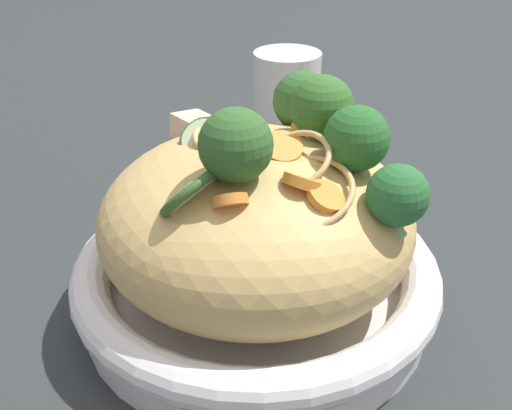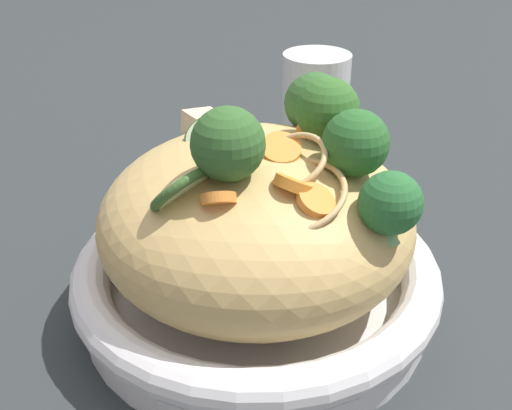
{
  "view_description": "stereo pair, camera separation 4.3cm",
  "coord_description": "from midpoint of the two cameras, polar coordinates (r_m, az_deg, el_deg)",
  "views": [
    {
      "loc": [
        -0.38,
        0.01,
        0.31
      ],
      "look_at": [
        0.0,
        0.0,
        0.09
      ],
      "focal_mm": 43.02,
      "sensor_mm": 36.0,
      "label": 1
    },
    {
      "loc": [
        -0.38,
        -0.03,
        0.31
      ],
      "look_at": [
        0.0,
        0.0,
        0.09
      ],
      "focal_mm": 43.02,
      "sensor_mm": 36.0,
      "label": 2
    }
  ],
  "objects": [
    {
      "name": "zucchini_slices",
      "position": [
        0.4,
        -2.09,
        3.95
      ],
      "size": [
        0.12,
        0.07,
        0.04
      ],
      "color": "beige",
      "rests_on": "serving_bowl"
    },
    {
      "name": "noodle_heap",
      "position": [
        0.44,
        2.84,
        -1.36
      ],
      "size": [
        0.23,
        0.23,
        0.13
      ],
      "color": "tan",
      "rests_on": "serving_bowl"
    },
    {
      "name": "serving_bowl",
      "position": [
        0.47,
        2.66,
        -6.93
      ],
      "size": [
        0.27,
        0.27,
        0.05
      ],
      "color": "white",
      "rests_on": "ground_plane"
    },
    {
      "name": "ground_plane",
      "position": [
        0.48,
        2.6,
        -9.3
      ],
      "size": [
        3.0,
        3.0,
        0.0
      ],
      "primitive_type": "plane",
      "color": "#2B3031"
    },
    {
      "name": "chicken_chunks",
      "position": [
        0.46,
        3.72,
        6.98
      ],
      "size": [
        0.07,
        0.13,
        0.03
      ],
      "color": "beige",
      "rests_on": "serving_bowl"
    },
    {
      "name": "broccoli_florets",
      "position": [
        0.42,
        8.66,
        6.49
      ],
      "size": [
        0.18,
        0.16,
        0.08
      ],
      "color": "#A3C173",
      "rests_on": "serving_bowl"
    },
    {
      "name": "carrot_coins",
      "position": [
        0.4,
        6.57,
        3.65
      ],
      "size": [
        0.14,
        0.1,
        0.04
      ],
      "color": "orange",
      "rests_on": "serving_bowl"
    },
    {
      "name": "drinking_glass",
      "position": [
        0.7,
        7.29,
        9.0
      ],
      "size": [
        0.07,
        0.07,
        0.12
      ],
      "color": "silver",
      "rests_on": "ground_plane"
    }
  ]
}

